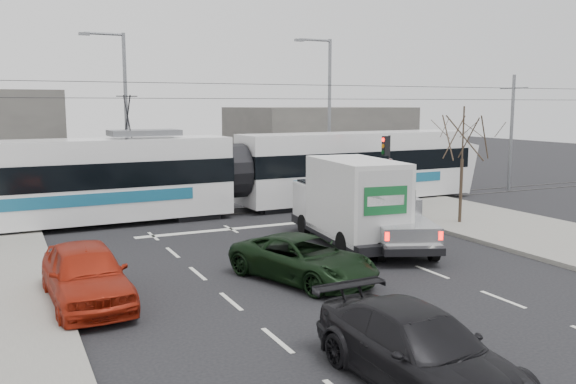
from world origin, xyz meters
name	(u,v)px	position (x,y,z in m)	size (l,w,h in m)	color
ground	(337,257)	(0.00, 0.00, 0.00)	(120.00, 120.00, 0.00)	black
sidewalk_right	(528,231)	(9.00, 0.00, 0.07)	(6.00, 60.00, 0.15)	gray
rails	(235,211)	(0.00, 10.00, 0.01)	(60.00, 1.60, 0.03)	#33302D
building_right	(317,140)	(12.00, 24.00, 2.50)	(12.00, 10.00, 5.00)	slate
bare_tree	(463,138)	(7.60, 2.50, 3.79)	(2.40, 2.40, 5.00)	#47382B
traffic_signal	(387,157)	(6.47, 6.50, 2.74)	(0.44, 0.44, 3.60)	black
street_lamp_near	(327,106)	(7.31, 14.00, 5.11)	(2.38, 0.25, 9.00)	slate
street_lamp_far	(122,106)	(-4.19, 16.00, 5.11)	(2.38, 0.25, 9.00)	slate
catenary	(234,132)	(0.00, 10.00, 3.88)	(60.00, 0.20, 7.00)	black
tram	(233,172)	(-0.27, 9.61, 1.98)	(27.40, 3.65, 5.58)	white
silver_pickup	(392,218)	(2.62, 0.51, 1.05)	(3.98, 6.12, 2.11)	black
box_truck	(350,203)	(1.29, 1.33, 1.61)	(2.96, 6.73, 3.26)	black
navy_pickup	(366,189)	(5.65, 7.03, 1.15)	(4.13, 5.86, 2.33)	black
green_car	(303,259)	(-2.36, -2.07, 0.67)	(2.21, 4.80, 1.33)	black
red_car	(86,274)	(-8.50, -1.57, 0.82)	(1.93, 4.81, 1.64)	#9B200E
dark_car	(419,350)	(-3.56, -9.19, 0.73)	(2.04, 5.01, 1.45)	black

